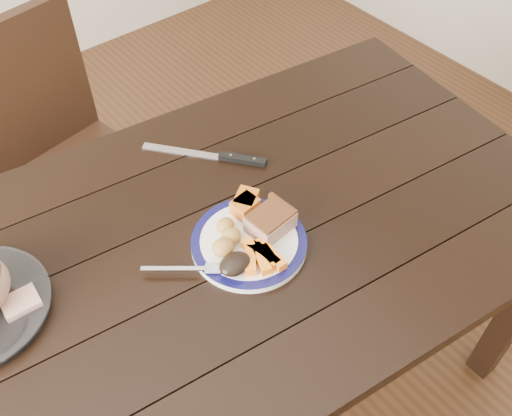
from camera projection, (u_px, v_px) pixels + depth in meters
ground at (233, 382)px, 1.82m from camera, size 4.00×4.00×0.00m
dining_table at (224, 260)px, 1.33m from camera, size 1.71×1.11×0.75m
chair_far at (60, 152)px, 1.77m from camera, size 0.49×0.49×0.93m
dinner_plate at (249, 243)px, 1.23m from camera, size 0.25×0.25×0.02m
plate_rim at (249, 241)px, 1.23m from camera, size 0.25×0.25×0.02m
pork_slice at (270, 222)px, 1.23m from camera, size 0.10×0.08×0.04m
roasted_potatoes at (227, 238)px, 1.20m from camera, size 0.09×0.09×0.04m
carrot_batons at (262, 256)px, 1.18m from camera, size 0.08×0.11×0.02m
pumpkin_wedges at (246, 204)px, 1.27m from camera, size 0.08×0.07×0.04m
dark_mushroom at (235, 264)px, 1.16m from camera, size 0.07×0.05×0.03m
fork at (191, 269)px, 1.17m from camera, size 0.15×0.13×0.00m
cut_slice at (21, 303)px, 1.11m from camera, size 0.07×0.06×0.02m
carving_knife at (227, 157)px, 1.41m from camera, size 0.21×0.26×0.01m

